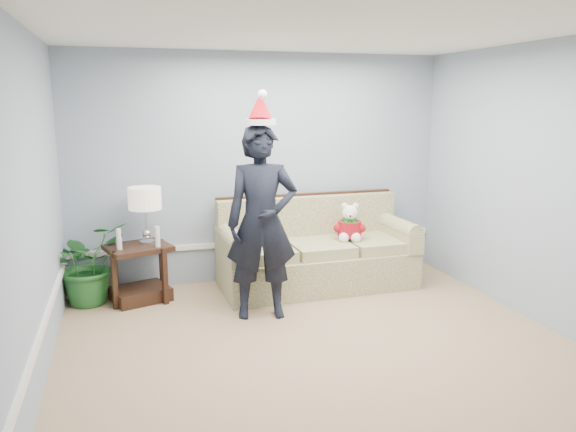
% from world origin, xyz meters
% --- Properties ---
extents(room_shell, '(4.54, 5.04, 2.74)m').
position_xyz_m(room_shell, '(0.00, 0.00, 1.35)').
color(room_shell, '#A18367').
rests_on(room_shell, ground).
extents(wainscot_trim, '(4.49, 4.99, 0.06)m').
position_xyz_m(wainscot_trim, '(-1.18, 1.18, 0.45)').
color(wainscot_trim, white).
rests_on(wainscot_trim, room_shell).
extents(sofa, '(2.24, 0.99, 1.04)m').
position_xyz_m(sofa, '(0.53, 2.04, 0.37)').
color(sofa, '#52612E').
rests_on(sofa, room_shell).
extents(side_table, '(0.77, 0.71, 0.62)m').
position_xyz_m(side_table, '(-1.48, 2.08, 0.24)').
color(side_table, '#321912').
rests_on(side_table, room_shell).
extents(table_lamp, '(0.35, 0.35, 0.62)m').
position_xyz_m(table_lamp, '(-1.38, 2.14, 1.09)').
color(table_lamp, silver).
rests_on(table_lamp, side_table).
extents(candle_pair, '(0.45, 0.06, 0.22)m').
position_xyz_m(candle_pair, '(-1.47, 1.96, 0.72)').
color(candle_pair, silver).
rests_on(candle_pair, side_table).
extents(houseplant, '(1.04, 1.01, 0.87)m').
position_xyz_m(houseplant, '(-2.00, 2.15, 0.44)').
color(houseplant, '#216127').
rests_on(houseplant, room_shell).
extents(man, '(0.76, 0.56, 1.92)m').
position_xyz_m(man, '(-0.30, 1.27, 0.96)').
color(man, black).
rests_on(man, room_shell).
extents(santa_hat, '(0.36, 0.38, 0.34)m').
position_xyz_m(santa_hat, '(-0.30, 1.29, 2.06)').
color(santa_hat, white).
rests_on(santa_hat, man).
extents(teddy_bear, '(0.35, 0.35, 0.44)m').
position_xyz_m(teddy_bear, '(0.91, 1.92, 0.71)').
color(teddy_bear, white).
rests_on(teddy_bear, sofa).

